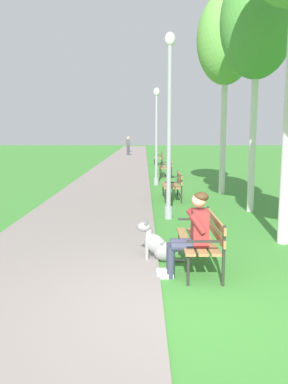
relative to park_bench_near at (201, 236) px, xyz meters
name	(u,v)px	position (x,y,z in m)	size (l,w,h in m)	color
ground_plane	(187,310)	(-0.38, -1.46, -0.51)	(120.00, 120.00, 0.00)	#3D8433
paved_path	(123,161)	(-2.28, 22.54, -0.49)	(3.21, 60.00, 0.04)	gray
park_bench_near	(201,236)	(0.00, 0.00, 0.00)	(0.55, 1.50, 0.85)	olive
park_bench_mid	(172,183)	(0.03, 6.38, 0.00)	(0.55, 1.50, 0.85)	olive
park_bench_far	(165,166)	(0.18, 12.81, 0.00)	(0.55, 1.50, 0.85)	olive
park_bench_furthest	(158,157)	(0.08, 19.57, 0.00)	(0.55, 1.50, 0.85)	olive
person_seated_on_near_bench	(191,231)	(-0.21, -0.31, 0.17)	(0.74, 0.49, 1.25)	#33384C
dog_grey	(157,245)	(-0.68, 0.38, -0.25)	(0.83, 0.34, 0.71)	gray
lamp_post_near	(168,125)	(-0.31, 3.58, 1.75)	(0.24, 0.24, 4.37)	gray
lamp_post_mid	(155,135)	(-0.42, 9.78, 1.46)	(0.24, 0.24, 3.80)	gray
birch_tree_third	(256,23)	(1.93, 4.47, 4.29)	(1.87, 1.81, 6.24)	silver
birch_tree_fourth	(224,40)	(1.78, 7.61, 4.56)	(1.91, 2.03, 6.58)	silver
pedestrian_distant	(126,146)	(-2.35, 29.88, 0.33)	(0.32, 0.22, 1.65)	#383842
pedestrian_further_distant	(127,144)	(-2.52, 35.22, 0.33)	(0.32, 0.22, 1.65)	#383842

